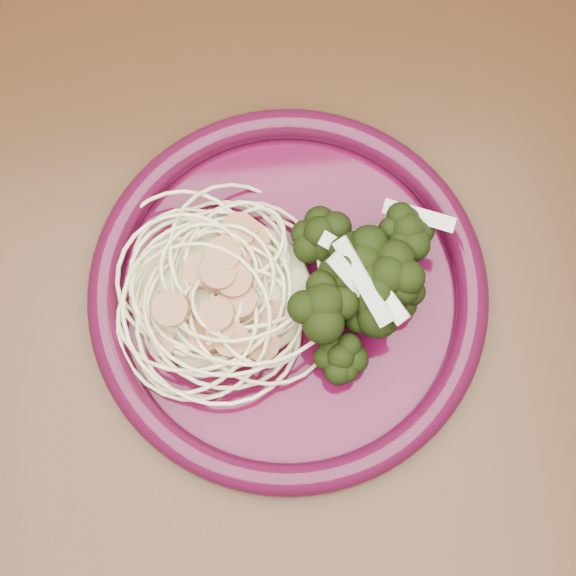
# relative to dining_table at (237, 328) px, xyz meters

# --- Properties ---
(dining_table) EXTENTS (1.20, 0.80, 0.75)m
(dining_table) POSITION_rel_dining_table_xyz_m (0.00, 0.00, 0.00)
(dining_table) COLOR #472814
(dining_table) RESTS_ON ground
(dinner_plate) EXTENTS (0.32, 0.32, 0.02)m
(dinner_plate) POSITION_rel_dining_table_xyz_m (0.04, -0.00, 0.11)
(dinner_plate) COLOR #440721
(dinner_plate) RESTS_ON dining_table
(spaghetti_pile) EXTENTS (0.15, 0.13, 0.03)m
(spaghetti_pile) POSITION_rel_dining_table_xyz_m (-0.01, 0.00, 0.12)
(spaghetti_pile) COLOR #F9F1B3
(spaghetti_pile) RESTS_ON dinner_plate
(scallop_cluster) EXTENTS (0.14, 0.14, 0.04)m
(scallop_cluster) POSITION_rel_dining_table_xyz_m (-0.01, 0.00, 0.16)
(scallop_cluster) COLOR #B2784D
(scallop_cluster) RESTS_ON spaghetti_pile
(broccoli_pile) EXTENTS (0.11, 0.16, 0.05)m
(broccoli_pile) POSITION_rel_dining_table_xyz_m (0.10, -0.01, 0.13)
(broccoli_pile) COLOR black
(broccoli_pile) RESTS_ON dinner_plate
(onion_garnish) EXTENTS (0.07, 0.10, 0.06)m
(onion_garnish) POSITION_rel_dining_table_xyz_m (0.10, -0.01, 0.16)
(onion_garnish) COLOR beige
(onion_garnish) RESTS_ON broccoli_pile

